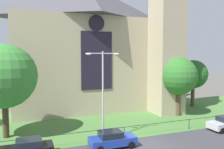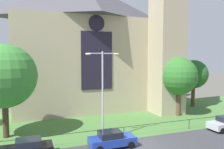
% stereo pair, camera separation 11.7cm
% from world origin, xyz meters
% --- Properties ---
extents(ground, '(160.00, 160.00, 0.00)m').
position_xyz_m(ground, '(0.00, 10.00, 0.00)').
color(ground, '#56544C').
extents(grass_verge, '(120.00, 20.00, 0.01)m').
position_xyz_m(grass_verge, '(0.00, 8.00, 0.00)').
color(grass_verge, '#477538').
rests_on(grass_verge, ground).
extents(church_building, '(23.20, 16.20, 26.00)m').
position_xyz_m(church_building, '(-0.49, 17.40, 10.27)').
color(church_building, tan).
rests_on(church_building, ground).
extents(iron_railing, '(32.30, 0.07, 1.13)m').
position_xyz_m(iron_railing, '(-1.26, 2.50, 0.98)').
color(iron_railing, black).
rests_on(iron_railing, ground).
extents(tree_right_far, '(4.68, 4.68, 7.70)m').
position_xyz_m(tree_right_far, '(15.53, 12.31, 5.32)').
color(tree_right_far, brown).
rests_on(tree_right_far, ground).
extents(tree_right_near, '(5.25, 5.25, 8.18)m').
position_xyz_m(tree_right_near, '(9.39, 8.09, 5.50)').
color(tree_right_near, brown).
rests_on(tree_right_near, ground).
extents(tree_left_near, '(6.47, 6.47, 9.52)m').
position_xyz_m(tree_left_near, '(-12.47, 6.84, 6.26)').
color(tree_left_near, '#423021').
rests_on(tree_left_near, ground).
extents(streetlamp_near, '(3.37, 0.26, 8.72)m').
position_xyz_m(streetlamp_near, '(-3.55, 2.40, 5.50)').
color(streetlamp_near, '#B2B2B7').
rests_on(streetlamp_near, ground).
extents(parked_car_black, '(4.20, 2.03, 1.51)m').
position_xyz_m(parked_car_black, '(-10.49, 1.06, 0.74)').
color(parked_car_black, black).
rests_on(parked_car_black, ground).
extents(parked_car_blue, '(4.20, 2.03, 1.51)m').
position_xyz_m(parked_car_blue, '(-3.27, 0.66, 0.74)').
color(parked_car_blue, '#1E3899').
rests_on(parked_car_blue, ground).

